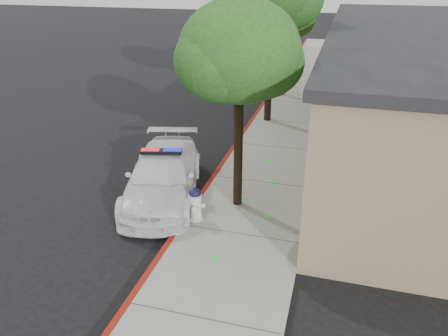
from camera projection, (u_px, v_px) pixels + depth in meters
ground at (179, 229)px, 11.39m from camera, size 120.00×120.00×0.00m
sidewalk at (261, 184)px, 13.58m from camera, size 3.20×60.00×0.15m
red_curb at (214, 178)px, 13.95m from camera, size 0.14×60.00×0.16m
clapboard_building at (422, 84)px, 16.72m from camera, size 7.30×20.89×4.24m
police_car at (163, 175)px, 12.69m from camera, size 3.07×5.17×1.52m
fire_hydrant at (195, 204)px, 11.36m from camera, size 0.54×0.47×0.93m
street_tree_near at (240, 56)px, 10.57m from camera, size 3.09×3.02×5.53m
street_tree_far at (287, 17)px, 21.05m from camera, size 2.75×2.83×5.15m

